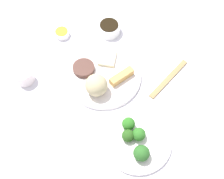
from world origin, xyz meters
TOP-DOWN VIEW (x-y plane):
  - tabletop at (0.00, 0.00)m, footprint 2.20×2.20m
  - main_plate at (-0.00, 0.01)m, footprint 0.29×0.29m
  - rice_scoop at (0.01, -0.07)m, footprint 0.08×0.08m
  - spring_roll at (0.07, 0.02)m, footprint 0.07×0.10m
  - crab_rangoon_wonton at (-0.01, 0.08)m, footprint 0.08×0.09m
  - stir_fry_heap at (-0.08, -0.00)m, footprint 0.08×0.08m
  - broccoli_plate at (0.21, -0.19)m, footprint 0.23×0.23m
  - broccoli_floret_0 at (0.21, -0.18)m, footprint 0.05×0.05m
  - broccoli_floret_1 at (0.24, -0.24)m, footprint 0.05×0.05m
  - broccoli_floret_2 at (0.16, -0.16)m, footprint 0.05×0.05m
  - broccoli_floret_3 at (0.18, -0.20)m, footprint 0.04×0.04m
  - soy_sauce_bowl at (-0.07, 0.23)m, footprint 0.09×0.09m
  - soy_sauce_bowl_liquid at (-0.07, 0.23)m, footprint 0.08×0.08m
  - sauce_ramekin_hot_mustard at (-0.24, 0.13)m, footprint 0.06×0.06m
  - sauce_ramekin_hot_mustard_liquid at (-0.24, 0.13)m, footprint 0.05×0.05m
  - teacup at (-0.27, -0.12)m, footprint 0.07×0.07m
  - chopsticks_pair at (0.24, 0.09)m, footprint 0.09×0.21m

SIDE VIEW (x-z plane):
  - tabletop at x=0.00m, z-range 0.00..0.02m
  - chopsticks_pair at x=0.24m, z-range 0.02..0.03m
  - broccoli_plate at x=0.21m, z-range 0.02..0.03m
  - main_plate at x=0.00m, z-range 0.02..0.04m
  - sauce_ramekin_hot_mustard at x=-0.24m, z-range 0.02..0.04m
  - soy_sauce_bowl at x=-0.07m, z-range 0.02..0.06m
  - crab_rangoon_wonton at x=-0.01m, z-range 0.04..0.05m
  - stir_fry_heap at x=-0.08m, z-range 0.04..0.06m
  - sauce_ramekin_hot_mustard_liquid at x=-0.24m, z-range 0.04..0.05m
  - teacup at x=-0.27m, z-range 0.02..0.07m
  - spring_roll at x=0.07m, z-range 0.04..0.07m
  - broccoli_floret_3 at x=0.18m, z-range 0.03..0.08m
  - broccoli_floret_2 at x=0.16m, z-range 0.03..0.08m
  - broccoli_floret_0 at x=0.21m, z-range 0.03..0.08m
  - broccoli_floret_1 at x=0.24m, z-range 0.03..0.09m
  - soy_sauce_bowl_liquid at x=-0.07m, z-range 0.06..0.07m
  - rice_scoop at x=0.01m, z-range 0.04..0.12m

